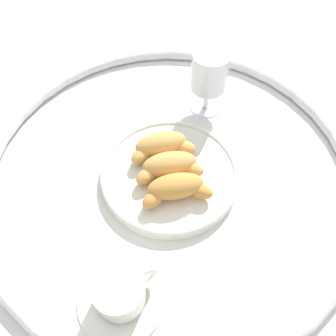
{
  "coord_description": "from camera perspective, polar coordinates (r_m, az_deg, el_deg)",
  "views": [
    {
      "loc": [
        0.01,
        0.38,
        0.54
      ],
      "look_at": [
        0.0,
        0.02,
        0.03
      ],
      "focal_mm": 35.83,
      "sensor_mm": 36.0,
      "label": 1
    }
  ],
  "objects": [
    {
      "name": "ground_plane",
      "position": [
        0.66,
        0.23,
        -0.06
      ],
      "size": [
        2.2,
        2.2,
        0.0
      ],
      "primitive_type": "plane",
      "color": "silver"
    },
    {
      "name": "table_chrome_rim",
      "position": [
        0.65,
        0.23,
        0.56
      ],
      "size": [
        0.72,
        0.72,
        0.02
      ],
      "primitive_type": "torus",
      "color": "silver",
      "rests_on": "ground_plane"
    },
    {
      "name": "pastry_plate",
      "position": [
        0.64,
        -0.0,
        -0.96
      ],
      "size": [
        0.26,
        0.26,
        0.02
      ],
      "color": "silver",
      "rests_on": "ground_plane"
    },
    {
      "name": "croissant_large",
      "position": [
        0.64,
        -1.12,
        3.85
      ],
      "size": [
        0.13,
        0.08,
        0.04
      ],
      "color": "#D6994C",
      "rests_on": "pastry_plate"
    },
    {
      "name": "croissant_small",
      "position": [
        0.61,
        0.06,
        0.36
      ],
      "size": [
        0.14,
        0.08,
        0.04
      ],
      "color": "#D6994C",
      "rests_on": "pastry_plate"
    },
    {
      "name": "croissant_extra",
      "position": [
        0.58,
        1.37,
        -3.46
      ],
      "size": [
        0.13,
        0.08,
        0.04
      ],
      "color": "#CC893D",
      "rests_on": "pastry_plate"
    },
    {
      "name": "coffee_cup_near",
      "position": [
        0.53,
        -8.03,
        -20.34
      ],
      "size": [
        0.14,
        0.14,
        0.06
      ],
      "color": "silver",
      "rests_on": "ground_plane"
    },
    {
      "name": "juice_glass_left",
      "position": [
        0.71,
        7.07,
        15.66
      ],
      "size": [
        0.08,
        0.08,
        0.14
      ],
      "color": "white",
      "rests_on": "ground_plane"
    }
  ]
}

